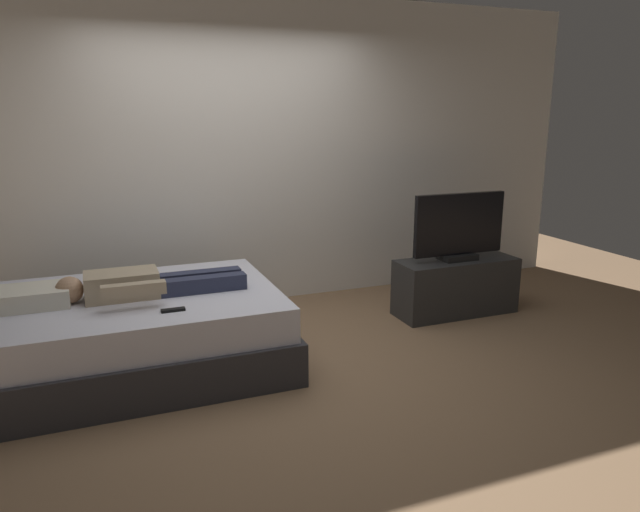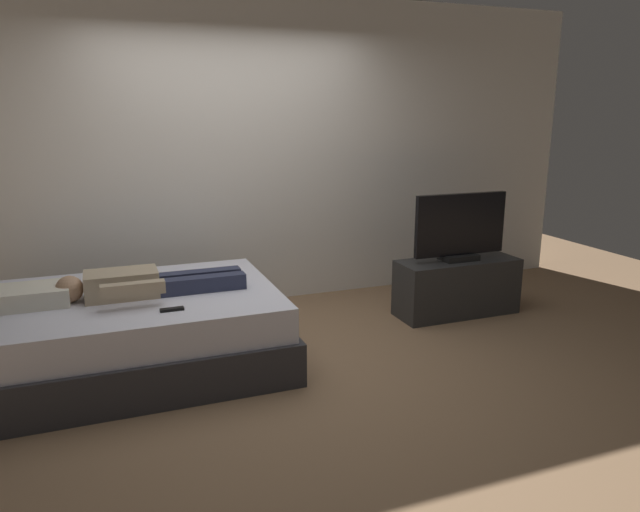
{
  "view_description": "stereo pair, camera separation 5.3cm",
  "coord_description": "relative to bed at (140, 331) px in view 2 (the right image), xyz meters",
  "views": [
    {
      "loc": [
        -1.2,
        -3.74,
        1.78
      ],
      "look_at": [
        0.42,
        0.33,
        0.69
      ],
      "focal_mm": 32.79,
      "sensor_mm": 36.0,
      "label": 1
    },
    {
      "loc": [
        -1.15,
        -3.76,
        1.78
      ],
      "look_at": [
        0.42,
        0.33,
        0.69
      ],
      "focal_mm": 32.79,
      "sensor_mm": 36.0,
      "label": 2
    }
  ],
  "objects": [
    {
      "name": "ground_plane",
      "position": [
        0.95,
        -0.33,
        -0.26
      ],
      "size": [
        10.0,
        10.0,
        0.0
      ],
      "primitive_type": "plane",
      "color": "#8C6B4C"
    },
    {
      "name": "back_wall",
      "position": [
        1.35,
        1.2,
        1.14
      ],
      "size": [
        6.4,
        0.1,
        2.8
      ],
      "primitive_type": "cube",
      "color": "silver",
      "rests_on": "ground"
    },
    {
      "name": "bed",
      "position": [
        0.0,
        0.0,
        0.0
      ],
      "size": [
        1.98,
        1.5,
        0.54
      ],
      "color": "#333338",
      "rests_on": "ground"
    },
    {
      "name": "pillow",
      "position": [
        -0.67,
        -0.0,
        0.34
      ],
      "size": [
        0.48,
        0.34,
        0.12
      ],
      "primitive_type": "cube",
      "color": "silver",
      "rests_on": "bed"
    },
    {
      "name": "person",
      "position": [
        0.03,
        -0.05,
        0.36
      ],
      "size": [
        1.26,
        0.46,
        0.18
      ],
      "color": "tan",
      "rests_on": "bed"
    },
    {
      "name": "remote",
      "position": [
        0.18,
        -0.45,
        0.29
      ],
      "size": [
        0.15,
        0.04,
        0.02
      ],
      "primitive_type": "cube",
      "color": "black",
      "rests_on": "bed"
    },
    {
      "name": "tv_stand",
      "position": [
        2.73,
        0.14,
        -0.01
      ],
      "size": [
        1.1,
        0.4,
        0.5
      ],
      "primitive_type": "cube",
      "color": "#2D2D2D",
      "rests_on": "ground"
    },
    {
      "name": "tv",
      "position": [
        2.73,
        0.14,
        0.52
      ],
      "size": [
        0.88,
        0.2,
        0.59
      ],
      "color": "black",
      "rests_on": "tv_stand"
    }
  ]
}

